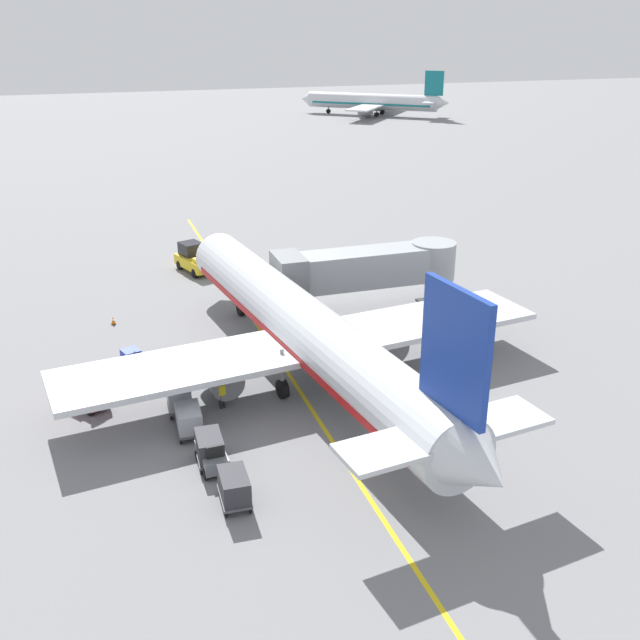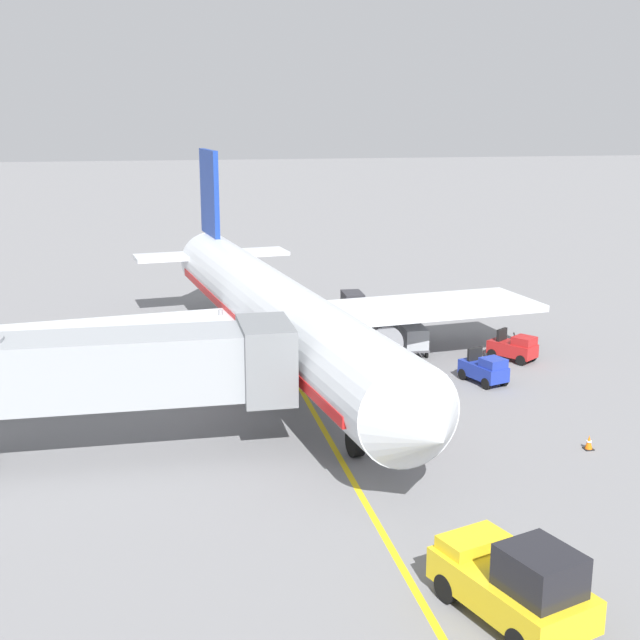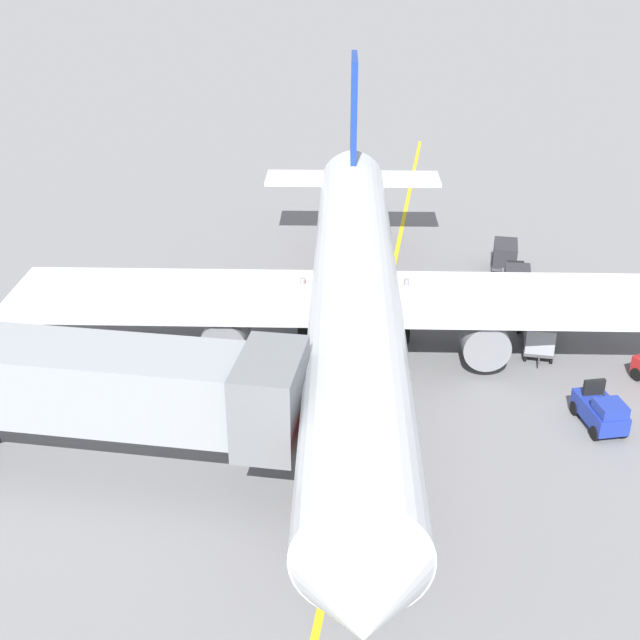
% 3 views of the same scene
% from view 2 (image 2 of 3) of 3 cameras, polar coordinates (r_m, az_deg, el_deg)
% --- Properties ---
extents(ground_plane, '(400.00, 400.00, 0.00)m').
position_cam_2_polar(ground_plane, '(42.86, -1.76, -3.87)').
color(ground_plane, slate).
extents(gate_lead_in_line, '(0.24, 80.00, 0.01)m').
position_cam_2_polar(gate_lead_in_line, '(42.86, -1.76, -3.87)').
color(gate_lead_in_line, gold).
rests_on(gate_lead_in_line, ground).
extents(parked_airliner, '(30.42, 37.32, 10.63)m').
position_cam_2_polar(parked_airliner, '(42.86, -3.18, 0.53)').
color(parked_airliner, silver).
rests_on(parked_airliner, ground).
extents(jet_bridge, '(14.11, 3.50, 4.98)m').
position_cam_2_polar(jet_bridge, '(33.46, -13.86, -3.20)').
color(jet_bridge, '#93999E').
rests_on(jet_bridge, ground).
extents(pushback_tractor, '(3.48, 4.87, 2.40)m').
position_cam_2_polar(pushback_tractor, '(23.68, 12.97, -16.77)').
color(pushback_tractor, gold).
rests_on(pushback_tractor, ground).
extents(baggage_tug_lead, '(1.94, 2.75, 1.62)m').
position_cam_2_polar(baggage_tug_lead, '(42.53, 10.98, -3.26)').
color(baggage_tug_lead, '#1E339E').
rests_on(baggage_tug_lead, ground).
extents(baggage_tug_trailing, '(2.42, 2.73, 1.62)m').
position_cam_2_polar(baggage_tug_trailing, '(46.71, 12.87, -1.82)').
color(baggage_tug_trailing, '#B21E1E').
rests_on(baggage_tug_trailing, ground).
extents(baggage_tug_spare, '(1.40, 2.56, 1.62)m').
position_cam_2_polar(baggage_tug_spare, '(52.39, 3.51, 0.20)').
color(baggage_tug_spare, slate).
rests_on(baggage_tug_spare, ground).
extents(baggage_cart_front, '(1.39, 2.92, 1.58)m').
position_cam_2_polar(baggage_cart_front, '(46.90, 6.25, -1.18)').
color(baggage_cart_front, '#4C4C51').
rests_on(baggage_cart_front, ground).
extents(baggage_cart_second_in_train, '(1.39, 2.92, 1.58)m').
position_cam_2_polar(baggage_cart_second_in_train, '(49.34, 5.16, -0.40)').
color(baggage_cart_second_in_train, '#4C4C51').
rests_on(baggage_cart_second_in_train, ground).
extents(baggage_cart_third_in_train, '(1.39, 2.92, 1.58)m').
position_cam_2_polar(baggage_cart_third_in_train, '(52.07, 3.63, 0.38)').
color(baggage_cart_third_in_train, '#4C4C51').
rests_on(baggage_cart_third_in_train, ground).
extents(baggage_cart_tail_end, '(1.39, 2.92, 1.58)m').
position_cam_2_polar(baggage_cart_tail_end, '(55.41, 2.20, 1.22)').
color(baggage_cart_tail_end, '#4C4C51').
rests_on(baggage_cart_tail_end, ground).
extents(ground_crew_wing_walker, '(0.73, 0.29, 1.69)m').
position_cam_2_polar(ground_crew_wing_walker, '(46.62, 3.35, -1.21)').
color(ground_crew_wing_walker, '#232328').
rests_on(ground_crew_wing_walker, ground).
extents(safety_cone_nose_left, '(0.36, 0.36, 0.59)m').
position_cam_2_polar(safety_cone_nose_left, '(35.55, 17.58, -7.83)').
color(safety_cone_nose_left, black).
rests_on(safety_cone_nose_left, ground).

